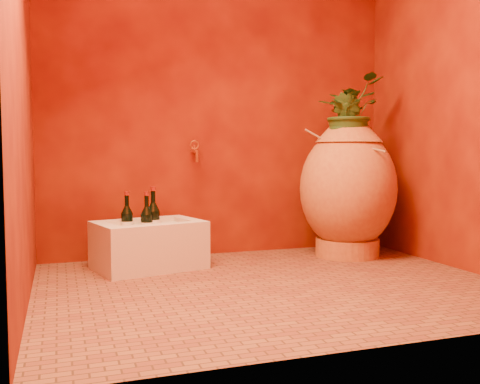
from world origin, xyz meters
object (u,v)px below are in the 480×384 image
object	(u,v)px
amphora	(348,188)
wine_bottle_b	(127,224)
wine_bottle_a	(153,222)
wine_bottle_c	(147,225)
stone_basin	(149,246)
wall_tap	(195,150)

from	to	relation	value
amphora	wine_bottle_b	bearing A→B (deg)	175.22
amphora	wine_bottle_a	bearing A→B (deg)	177.52
wine_bottle_a	wine_bottle_b	distance (m)	0.17
wine_bottle_a	wine_bottle_c	distance (m)	0.05
amphora	wine_bottle_b	world-z (taller)	amphora
stone_basin	wine_bottle_a	xyz separation A→B (m)	(0.03, 0.02, 0.15)
stone_basin	wine_bottle_b	distance (m)	0.20
stone_basin	wall_tap	size ratio (longest dim) A/B	4.78
wine_bottle_a	wine_bottle_c	xyz separation A→B (m)	(-0.04, -0.03, -0.01)
amphora	wine_bottle_a	world-z (taller)	amphora
wall_tap	wine_bottle_a	bearing A→B (deg)	-142.56
wine_bottle_b	wall_tap	bearing A→B (deg)	21.13
stone_basin	wall_tap	distance (m)	0.75
wine_bottle_c	wine_bottle_b	bearing A→B (deg)	139.66
wine_bottle_b	wine_bottle_a	bearing A→B (deg)	-23.51
wine_bottle_c	wall_tap	bearing A→B (deg)	36.62
stone_basin	wall_tap	xyz separation A→B (m)	(0.37, 0.28, 0.60)
wine_bottle_b	wall_tap	world-z (taller)	wall_tap
amphora	wall_tap	size ratio (longest dim) A/B	6.35
amphora	wine_bottle_c	bearing A→B (deg)	178.66
amphora	wine_bottle_c	distance (m)	1.41
wine_bottle_a	stone_basin	bearing A→B (deg)	-148.42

